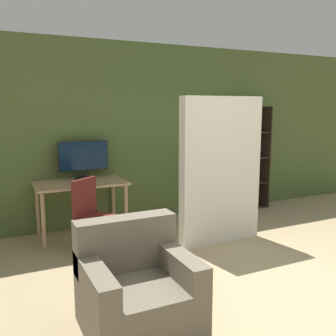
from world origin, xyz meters
TOP-DOWN VIEW (x-y plane):
  - ground_plane at (0.00, 0.00)m, footprint 16.00×16.00m
  - wall_back at (0.00, 3.20)m, footprint 8.00×0.06m
  - desk at (-1.47, 2.82)m, footprint 1.20×0.70m
  - monitor at (-1.37, 3.02)m, footprint 0.69×0.26m
  - office_chair at (-1.48, 2.07)m, footprint 0.62×0.62m
  - bookshelf at (1.32, 3.04)m, footprint 0.81×0.31m
  - mattress_near at (0.12, 1.83)m, footprint 1.13×0.17m
  - armchair at (-1.57, 0.48)m, footprint 0.85×0.80m

SIDE VIEW (x-z plane):
  - ground_plane at x=0.00m, z-range 0.00..0.00m
  - armchair at x=-1.57m, z-range -0.11..0.74m
  - office_chair at x=-1.48m, z-range -0.09..0.83m
  - desk at x=-1.47m, z-range 0.28..1.03m
  - bookshelf at x=1.32m, z-range 0.00..1.78m
  - mattress_near at x=0.12m, z-range 0.00..1.89m
  - monitor at x=-1.37m, z-range 0.78..1.32m
  - wall_back at x=0.00m, z-range 0.00..2.70m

